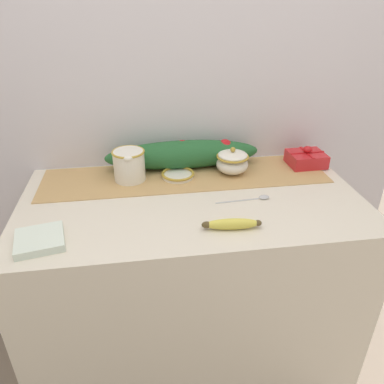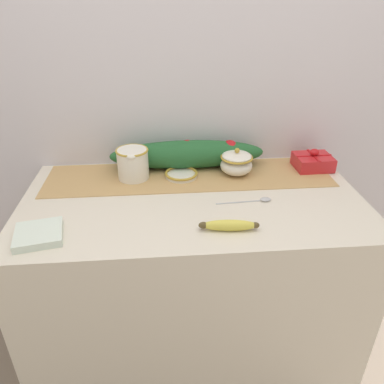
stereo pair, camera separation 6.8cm
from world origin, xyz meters
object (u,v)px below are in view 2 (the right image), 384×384
Objects in this scene: spoon at (261,200)px; napkin_stack at (39,234)px; cream_pitcher at (133,163)px; small_dish at (181,174)px; sugar_bowl at (236,163)px; gift_box at (313,161)px; banana at (229,225)px.

napkin_stack is (-0.71, -0.16, 0.01)m from spoon.
small_dish is (0.18, -0.01, -0.05)m from cream_pitcher.
napkin_stack is (-0.67, -0.37, -0.04)m from sugar_bowl.
cream_pitcher is at bearing 179.84° from sugar_bowl.
gift_box is (0.99, 0.40, 0.02)m from napkin_stack.
cream_pitcher is 0.46m from napkin_stack.
banana reaches higher than small_dish.
small_dish is 0.65× the size of spoon.
cream_pitcher is at bearing 150.89° from spoon.
cream_pitcher is at bearing -177.80° from gift_box.
gift_box reaches higher than small_dish.
napkin_stack is at bearing 179.11° from banana.
small_dish is 0.69× the size of banana.
small_dish is at bearing -2.43° from cream_pitcher.
napkin_stack is at bearing -157.78° from gift_box.
cream_pitcher is 0.98× the size of gift_box.
sugar_bowl is 0.23m from spoon.
gift_box is (0.73, 0.03, -0.03)m from cream_pitcher.
sugar_bowl is at bearing 1.77° from small_dish.
gift_box reaches higher than banana.
banana is (0.31, -0.38, -0.05)m from cream_pitcher.
small_dish is 0.87× the size of gift_box.
cream_pitcher is 0.19m from small_dish.
sugar_bowl is at bearing -174.88° from gift_box.
napkin_stack is 1.07m from gift_box.
small_dish is 0.95× the size of napkin_stack.
banana is (0.12, -0.38, 0.00)m from small_dish.
spoon is 1.46× the size of napkin_stack.
banana reaches higher than spoon.
napkin_stack is (-0.45, -0.37, -0.00)m from small_dish.
sugar_bowl reaches higher than spoon.
spoon is at bearing 12.52° from napkin_stack.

